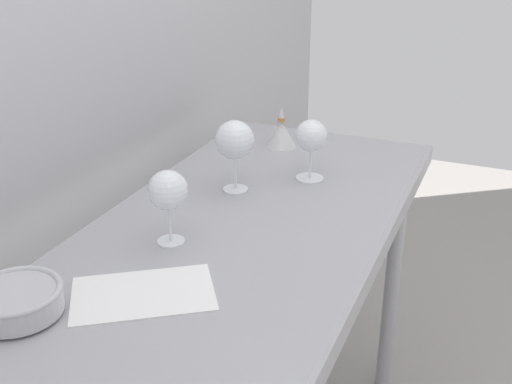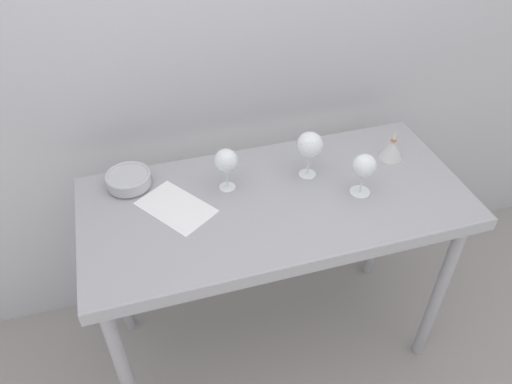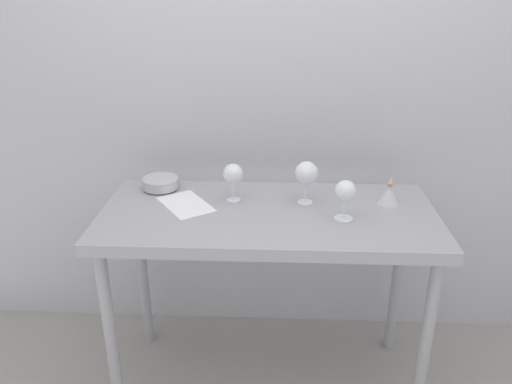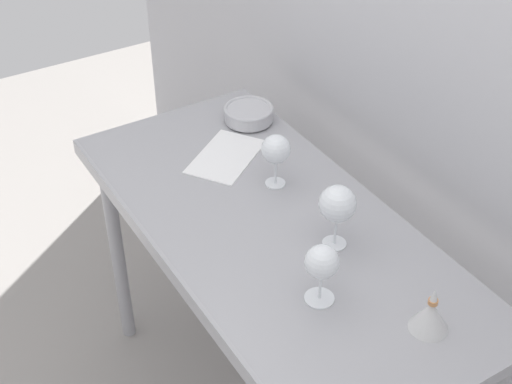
# 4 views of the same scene
# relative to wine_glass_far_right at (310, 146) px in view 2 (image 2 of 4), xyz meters

# --- Properties ---
(ground_plane) EXTENTS (6.00, 6.00, 0.00)m
(ground_plane) POSITION_rel_wine_glass_far_right_xyz_m (-0.16, -0.09, -1.03)
(ground_plane) COLOR gray
(back_wall) EXTENTS (3.80, 0.04, 2.60)m
(back_wall) POSITION_rel_wine_glass_far_right_xyz_m (-0.16, 0.40, 0.27)
(back_wall) COLOR #B8B8BD
(back_wall) RESTS_ON ground_plane
(steel_counter) EXTENTS (1.40, 0.65, 0.90)m
(steel_counter) POSITION_rel_wine_glass_far_right_xyz_m (-0.16, -0.10, -0.24)
(steel_counter) COLOR #9D9DA2
(steel_counter) RESTS_ON ground_plane
(wine_glass_far_right) EXTENTS (0.10, 0.10, 0.19)m
(wine_glass_far_right) POSITION_rel_wine_glass_far_right_xyz_m (0.00, 0.00, 0.00)
(wine_glass_far_right) COLOR white
(wine_glass_far_right) RESTS_ON steel_counter
(wine_glass_near_right) EXTENTS (0.08, 0.08, 0.17)m
(wine_glass_near_right) POSITION_rel_wine_glass_far_right_xyz_m (0.15, -0.15, -0.02)
(wine_glass_near_right) COLOR white
(wine_glass_near_right) RESTS_ON steel_counter
(wine_glass_far_left) EXTENTS (0.09, 0.09, 0.17)m
(wine_glass_far_left) POSITION_rel_wine_glass_far_right_xyz_m (-0.31, 0.01, -0.01)
(wine_glass_far_left) COLOR white
(wine_glass_far_left) RESTS_ON steel_counter
(tasting_sheet_upper) EXTENTS (0.29, 0.31, 0.00)m
(tasting_sheet_upper) POSITION_rel_wine_glass_far_right_xyz_m (-0.51, -0.04, -0.13)
(tasting_sheet_upper) COLOR white
(tasting_sheet_upper) RESTS_ON steel_counter
(tasting_bowl) EXTENTS (0.17, 0.17, 0.06)m
(tasting_bowl) POSITION_rel_wine_glass_far_right_xyz_m (-0.66, 0.13, -0.10)
(tasting_bowl) COLOR #4C4C4C
(tasting_bowl) RESTS_ON steel_counter
(decanter_funnel) EXTENTS (0.10, 0.10, 0.13)m
(decanter_funnel) POSITION_rel_wine_glass_far_right_xyz_m (0.36, 0.01, -0.09)
(decanter_funnel) COLOR silver
(decanter_funnel) RESTS_ON steel_counter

